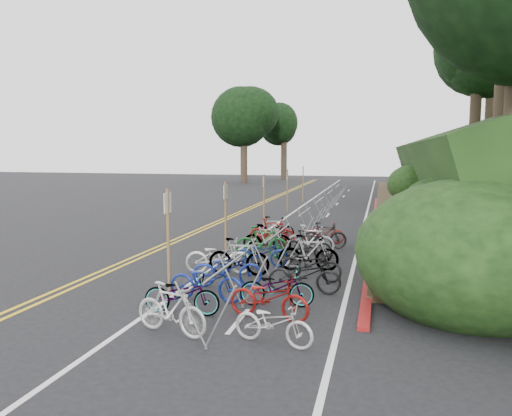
{
  "coord_description": "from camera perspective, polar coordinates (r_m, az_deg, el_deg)",
  "views": [
    {
      "loc": [
        5.97,
        -11.85,
        3.61
      ],
      "look_at": [
        1.09,
        7.52,
        1.3
      ],
      "focal_mm": 35.0,
      "sensor_mm": 36.0,
      "label": 1
    }
  ],
  "objects": [
    {
      "name": "ground",
      "position": [
        13.75,
        -12.28,
        -8.78
      ],
      "size": [
        120.0,
        120.0,
        0.0
      ],
      "primitive_type": "plane",
      "color": "black",
      "rests_on": "ground"
    },
    {
      "name": "bike_racks_rest",
      "position": [
        25.18,
        7.29,
        0.26
      ],
      "size": [
        1.14,
        23.0,
        1.17
      ],
      "color": "gray",
      "rests_on": "ground"
    },
    {
      "name": "tree_cluster",
      "position": [
        34.84,
        21.15,
        17.96
      ],
      "size": [
        31.76,
        53.46,
        17.14
      ],
      "color": "#2D2319",
      "rests_on": "ground"
    },
    {
      "name": "bike_rack_front",
      "position": [
        10.29,
        -3.44,
        -8.67
      ],
      "size": [
        1.19,
        2.68,
        1.28
      ],
      "color": "gray",
      "rests_on": "ground"
    },
    {
      "name": "bike_front",
      "position": [
        14.78,
        -4.31,
        -5.52
      ],
      "size": [
        1.07,
        2.05,
        1.03
      ],
      "primitive_type": "imported",
      "rotation": [
        0.0,
        0.0,
        1.78
      ],
      "color": "beige",
      "rests_on": "ground"
    },
    {
      "name": "embankment",
      "position": [
        31.69,
        26.95,
        3.99
      ],
      "size": [
        14.3,
        48.14,
        9.11
      ],
      "color": "black",
      "rests_on": "ground"
    },
    {
      "name": "red_curb",
      "position": [
        24.12,
        13.36,
        -2.07
      ],
      "size": [
        0.25,
        28.0,
        0.1
      ],
      "primitive_type": "cube",
      "color": "maroon",
      "rests_on": "ground"
    },
    {
      "name": "bike_valet",
      "position": [
        14.54,
        1.76,
        -5.79
      ],
      "size": [
        3.22,
        12.24,
        1.09
      ],
      "color": "beige",
      "rests_on": "ground"
    },
    {
      "name": "signpost_near",
      "position": [
        12.47,
        -10.0,
        -3.11
      ],
      "size": [
        0.08,
        0.4,
        2.68
      ],
      "color": "brown",
      "rests_on": "ground"
    },
    {
      "name": "signposts_rest",
      "position": [
        26.49,
        2.41,
        1.87
      ],
      "size": [
        0.08,
        18.4,
        2.5
      ],
      "color": "brown",
      "rests_on": "ground"
    },
    {
      "name": "road_markings",
      "position": [
        22.88,
        0.48,
        -2.48
      ],
      "size": [
        7.47,
        80.0,
        0.01
      ],
      "color": "gold",
      "rests_on": "ground"
    }
  ]
}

